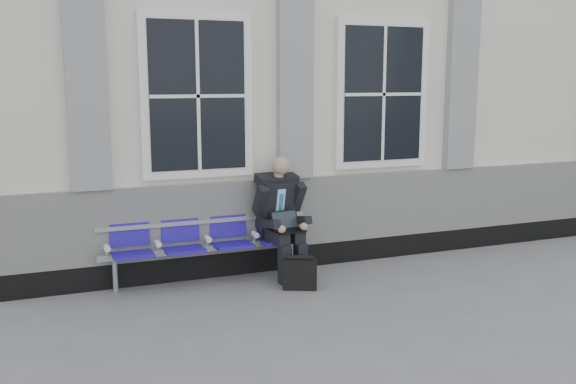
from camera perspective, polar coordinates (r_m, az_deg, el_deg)
name	(u,v)px	position (r m, az deg, el deg)	size (l,w,h in m)	color
ground	(413,293)	(7.66, 11.05, -8.81)	(70.00, 70.00, 0.00)	slate
station_building	(298,93)	(10.34, 0.93, 8.75)	(14.40, 4.40, 4.49)	silver
bench	(206,237)	(7.87, -7.26, -4.01)	(2.60, 0.47, 0.91)	#9EA0A3
businessman	(281,213)	(7.95, -0.65, -1.88)	(0.66, 0.88, 1.52)	black
briefcase	(300,273)	(7.62, 1.07, -7.25)	(0.43, 0.32, 0.41)	black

